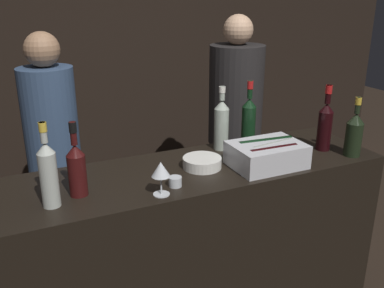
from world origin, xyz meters
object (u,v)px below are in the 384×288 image
Objects in this scene: bowl_white at (202,162)px; red_wine_bottle_black_foil at (77,167)px; wine_glass at (161,170)px; person_blond_tee at (53,148)px; rose_wine_bottle at (48,172)px; person_in_hoodie at (235,120)px; white_wine_bottle at (221,123)px; red_wine_bottle_tall at (325,124)px; red_wine_bottle_burgundy at (249,119)px; candle_votive at (175,182)px; ice_bin_with_bottles at (267,153)px; champagne_bottle at (354,133)px.

red_wine_bottle_black_foil is at bearing -175.52° from bowl_white.
person_blond_tee reaches higher than wine_glass.
rose_wine_bottle is 1.74m from person_in_hoodie.
person_blond_tee reaches higher than white_wine_bottle.
red_wine_bottle_tall is 0.99× the size of red_wine_bottle_burgundy.
rose_wine_bottle is 0.98× the size of red_wine_bottle_burgundy.
white_wine_bottle is (0.42, 0.35, 0.13)m from candle_votive.
candle_votive is at bearing -174.11° from red_wine_bottle_tall.
champagne_bottle is (0.50, -0.07, 0.06)m from ice_bin_with_bottles.
red_wine_bottle_burgundy is (1.15, 0.31, -0.00)m from rose_wine_bottle.
ice_bin_with_bottles is 0.98× the size of red_wine_bottle_tall.
person_blond_tee is (-0.93, 1.00, -0.16)m from ice_bin_with_bottles.
candle_votive is 0.17× the size of white_wine_bottle.
champagne_bottle is at bearing -32.81° from white_wine_bottle.
red_wine_bottle_tall is at bearing 34.71° from person_blond_tee.
rose_wine_bottle is at bearing -162.44° from white_wine_bottle.
red_wine_bottle_tall is 0.57m from white_wine_bottle.
rose_wine_bottle is at bearing -164.69° from red_wine_bottle_burgundy.
red_wine_bottle_tall is 1.36m from red_wine_bottle_black_foil.
champagne_bottle is (1.11, 0.01, 0.01)m from wine_glass.
rose_wine_bottle is 0.21× the size of person_in_hoodie.
red_wine_bottle_tall reaches higher than champagne_bottle.
person_blond_tee is at bearing 82.65° from rose_wine_bottle.
ice_bin_with_bottles is 2.32× the size of wine_glass.
person_in_hoodie is at bearing 46.86° from wine_glass.
ice_bin_with_bottles is 0.99× the size of rose_wine_bottle.
bowl_white is at bearing 35.07° from candle_votive.
person_in_hoodie is (-0.13, 1.04, -0.20)m from champagne_bottle.
red_wine_bottle_black_foil reaches higher than ice_bin_with_bottles.
white_wine_bottle is at bearing 42.86° from bowl_white.
white_wine_bottle is 0.22× the size of person_blond_tee.
bowl_white is at bearing -111.64° from person_in_hoodie.
red_wine_bottle_burgundy is 0.23× the size of person_blond_tee.
candle_votive is (-0.21, -0.15, -0.01)m from bowl_white.
red_wine_bottle_tall is 0.16m from champagne_bottle.
person_blond_tee is at bearing 106.72° from wine_glass.
red_wine_bottle_black_foil reaches higher than champagne_bottle.
person_in_hoodie is (0.69, 0.85, -0.10)m from bowl_white.
bowl_white is 1.10m from person_in_hoodie.
white_wine_bottle is (0.51, 0.40, 0.04)m from wine_glass.
candle_votive is 0.17× the size of red_wine_bottle_tall.
person_in_hoodie is at bearing 65.71° from red_wine_bottle_burgundy.
wine_glass is 1.11m from champagne_bottle.
rose_wine_bottle reaches higher than bowl_white.
bowl_white is 0.64m from red_wine_bottle_black_foil.
red_wine_bottle_burgundy is (0.08, 0.32, 0.08)m from ice_bin_with_bottles.
ice_bin_with_bottles reaches higher than candle_votive.
person_blond_tee is at bearing 140.87° from white_wine_bottle.
red_wine_bottle_black_foil is at bearing 174.54° from champagne_bottle.
person_in_hoodie reaches higher than bowl_white.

